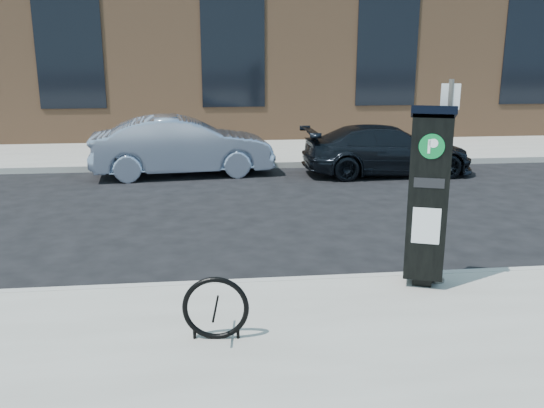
{
  "coord_description": "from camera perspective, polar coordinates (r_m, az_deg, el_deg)",
  "views": [
    {
      "loc": [
        -0.9,
        -6.77,
        2.92
      ],
      "look_at": [
        -0.07,
        0.5,
        1.0
      ],
      "focal_mm": 38.0,
      "sensor_mm": 36.0,
      "label": 1
    }
  ],
  "objects": [
    {
      "name": "bike_rack",
      "position": [
        5.81,
        -5.61,
        -10.27
      ],
      "size": [
        0.67,
        0.12,
        0.66
      ],
      "rotation": [
        0.0,
        0.0,
        -0.1
      ],
      "color": "black",
      "rests_on": "sidewalk_near"
    },
    {
      "name": "sign_pole",
      "position": [
        7.22,
        16.63,
        1.79
      ],
      "size": [
        0.22,
        0.2,
        2.48
      ],
      "rotation": [
        0.0,
        0.0,
        -0.16
      ],
      "color": "#4A4541",
      "rests_on": "sidewalk_near"
    },
    {
      "name": "car_silver",
      "position": [
        14.35,
        -8.87,
        5.71
      ],
      "size": [
        4.51,
        1.95,
        1.44
      ],
      "primitive_type": "imported",
      "rotation": [
        0.0,
        0.0,
        1.67
      ],
      "color": "#919EB9",
      "rests_on": "ground"
    },
    {
      "name": "parking_kiosk",
      "position": [
        7.12,
        15.17,
        0.87
      ],
      "size": [
        0.63,
        0.59,
        2.21
      ],
      "rotation": [
        0.0,
        0.0,
        -0.35
      ],
      "color": "black",
      "rests_on": "sidewalk_near"
    },
    {
      "name": "curb_far",
      "position": [
        15.09,
        -2.98,
        3.81
      ],
      "size": [
        60.0,
        0.12,
        0.16
      ],
      "primitive_type": "cube",
      "color": "#9E9B93",
      "rests_on": "ground"
    },
    {
      "name": "car_dark",
      "position": [
        14.54,
        11.33,
        5.26
      ],
      "size": [
        4.19,
        1.72,
        1.21
      ],
      "primitive_type": "imported",
      "rotation": [
        0.0,
        0.0,
        1.58
      ],
      "color": "black",
      "rests_on": "ground"
    },
    {
      "name": "curb_near",
      "position": [
        7.38,
        0.99,
        -7.98
      ],
      "size": [
        60.0,
        0.12,
        0.16
      ],
      "primitive_type": "cube",
      "color": "#9E9B93",
      "rests_on": "ground"
    },
    {
      "name": "sidewalk_far",
      "position": [
        20.98,
        -4.01,
        6.87
      ],
      "size": [
        60.0,
        12.0,
        0.15
      ],
      "primitive_type": "cube",
      "color": "gray",
      "rests_on": "ground"
    },
    {
      "name": "ground",
      "position": [
        7.42,
        0.97,
        -8.46
      ],
      "size": [
        120.0,
        120.0,
        0.0
      ],
      "primitive_type": "plane",
      "color": "black",
      "rests_on": "ground"
    },
    {
      "name": "building",
      "position": [
        23.81,
        -4.54,
        17.61
      ],
      "size": [
        28.0,
        10.05,
        8.25
      ],
      "color": "brown",
      "rests_on": "ground"
    }
  ]
}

